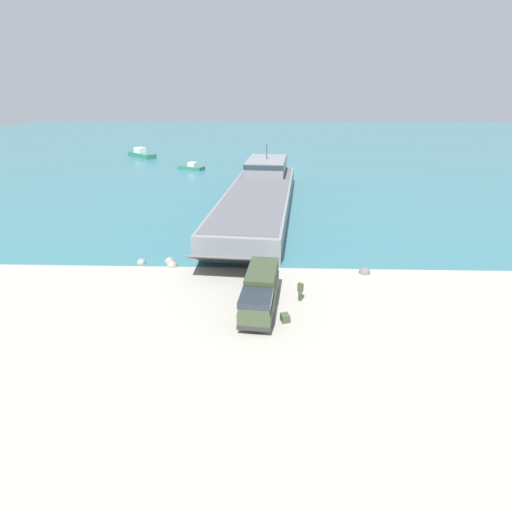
{
  "coord_description": "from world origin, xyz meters",
  "views": [
    {
      "loc": [
        0.1,
        -28.1,
        15.91
      ],
      "look_at": [
        -0.9,
        4.09,
        2.32
      ],
      "focal_mm": 28.0,
      "sensor_mm": 36.0,
      "label": 1
    }
  ],
  "objects_px": {
    "landing_craft": "(259,193)",
    "soldier_on_ramp": "(300,289)",
    "moored_boat_b": "(141,154)",
    "moored_boat_a": "(192,167)",
    "cargo_crate": "(285,318)",
    "military_truck": "(260,291)"
  },
  "relations": [
    {
      "from": "landing_craft",
      "to": "soldier_on_ramp",
      "type": "height_order",
      "value": "landing_craft"
    },
    {
      "from": "military_truck",
      "to": "soldier_on_ramp",
      "type": "height_order",
      "value": "military_truck"
    },
    {
      "from": "moored_boat_b",
      "to": "landing_craft",
      "type": "bearing_deg",
      "value": 77.58
    },
    {
      "from": "moored_boat_b",
      "to": "cargo_crate",
      "type": "relative_size",
      "value": 12.13
    },
    {
      "from": "cargo_crate",
      "to": "moored_boat_a",
      "type": "bearing_deg",
      "value": 106.61
    },
    {
      "from": "soldier_on_ramp",
      "to": "cargo_crate",
      "type": "distance_m",
      "value": 3.48
    },
    {
      "from": "landing_craft",
      "to": "moored_boat_b",
      "type": "height_order",
      "value": "landing_craft"
    },
    {
      "from": "landing_craft",
      "to": "soldier_on_ramp",
      "type": "xyz_separation_m",
      "value": [
        3.93,
        -28.44,
        -0.78
      ]
    },
    {
      "from": "landing_craft",
      "to": "moored_boat_a",
      "type": "bearing_deg",
      "value": 123.73
    },
    {
      "from": "landing_craft",
      "to": "military_truck",
      "type": "xyz_separation_m",
      "value": [
        0.73,
        -29.79,
        -0.29
      ]
    },
    {
      "from": "military_truck",
      "to": "moored_boat_b",
      "type": "relative_size",
      "value": 0.92
    },
    {
      "from": "landing_craft",
      "to": "moored_boat_a",
      "type": "relative_size",
      "value": 7.33
    },
    {
      "from": "landing_craft",
      "to": "moored_boat_a",
      "type": "height_order",
      "value": "landing_craft"
    },
    {
      "from": "moored_boat_b",
      "to": "moored_boat_a",
      "type": "bearing_deg",
      "value": 86.44
    },
    {
      "from": "landing_craft",
      "to": "military_truck",
      "type": "relative_size",
      "value": 5.52
    },
    {
      "from": "landing_craft",
      "to": "moored_boat_b",
      "type": "bearing_deg",
      "value": 130.06
    },
    {
      "from": "landing_craft",
      "to": "moored_boat_b",
      "type": "distance_m",
      "value": 52.89
    },
    {
      "from": "landing_craft",
      "to": "moored_boat_b",
      "type": "xyz_separation_m",
      "value": [
        -30.35,
        43.31,
        -1.07
      ]
    },
    {
      "from": "moored_boat_a",
      "to": "cargo_crate",
      "type": "bearing_deg",
      "value": -140.43
    },
    {
      "from": "landing_craft",
      "to": "soldier_on_ramp",
      "type": "bearing_deg",
      "value": -77.11
    },
    {
      "from": "military_truck",
      "to": "cargo_crate",
      "type": "xyz_separation_m",
      "value": [
        1.88,
        -1.77,
        -1.24
      ]
    },
    {
      "from": "moored_boat_a",
      "to": "cargo_crate",
      "type": "relative_size",
      "value": 8.42
    }
  ]
}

